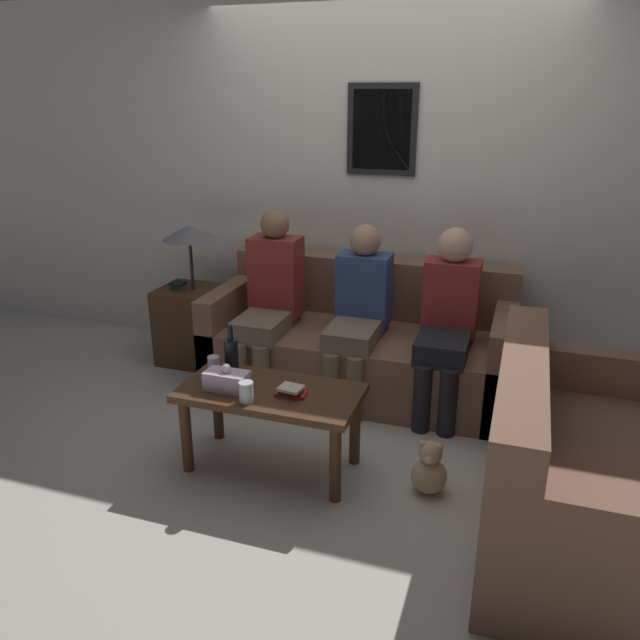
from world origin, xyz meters
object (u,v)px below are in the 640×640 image
object	(u,v)px
teddy_bear	(429,470)
drinking_glass	(246,392)
person_middle	(359,309)
couch_main	(360,345)
person_left	(270,296)
wine_bottle	(231,355)
coffee_table	(271,403)
couch_side	(580,477)
person_right	(448,316)

from	to	relation	value
teddy_bear	drinking_glass	bearing A→B (deg)	-167.19
person_middle	teddy_bear	distance (m)	1.24
couch_main	person_left	bearing A→B (deg)	-162.88
couch_main	wine_bottle	size ratio (longest dim) A/B	7.06
coffee_table	drinking_glass	xyz separation A→B (m)	(-0.06, -0.17, 0.13)
couch_side	drinking_glass	distance (m)	1.62
person_right	person_left	bearing A→B (deg)	-178.75
drinking_glass	person_right	xyz separation A→B (m)	(0.84, 1.15, 0.11)
person_left	teddy_bear	size ratio (longest dim) A/B	4.15
couch_side	person_middle	bearing A→B (deg)	52.10
couch_side	person_middle	xyz separation A→B (m)	(-1.33, 1.04, 0.32)
coffee_table	person_left	bearing A→B (deg)	112.81
couch_main	drinking_glass	world-z (taller)	couch_main
wine_bottle	person_middle	bearing A→B (deg)	60.30
couch_side	wine_bottle	distance (m)	1.85
couch_main	drinking_glass	size ratio (longest dim) A/B	18.49
couch_main	teddy_bear	distance (m)	1.30
couch_side	teddy_bear	bearing A→B (deg)	82.00
drinking_glass	teddy_bear	bearing A→B (deg)	12.81
coffee_table	teddy_bear	size ratio (longest dim) A/B	3.28
drinking_glass	teddy_bear	xyz separation A→B (m)	(0.91, 0.21, -0.40)
couch_main	coffee_table	xyz separation A→B (m)	(-0.19, -1.15, 0.09)
person_left	person_middle	world-z (taller)	person_left
drinking_glass	person_left	bearing A→B (deg)	107.03
couch_main	couch_side	world-z (taller)	same
coffee_table	person_middle	distance (m)	1.03
couch_side	couch_main	bearing A→B (deg)	48.54
person_right	teddy_bear	distance (m)	1.08
couch_main	drinking_glass	bearing A→B (deg)	-100.66
couch_side	coffee_table	distance (m)	1.55
teddy_bear	couch_side	bearing A→B (deg)	-8.00
couch_side	person_left	distance (m)	2.23
drinking_glass	teddy_bear	distance (m)	1.02
drinking_glass	person_middle	size ratio (longest dim) A/B	0.10
coffee_table	person_right	size ratio (longest dim) A/B	0.82
couch_main	couch_side	xyz separation A→B (m)	(1.36, -1.20, 0.00)
wine_bottle	drinking_glass	xyz separation A→B (m)	(0.22, -0.29, -0.05)
wine_bottle	drinking_glass	bearing A→B (deg)	-52.36
person_middle	teddy_bear	world-z (taller)	person_middle
couch_main	person_right	world-z (taller)	person_right
couch_main	person_right	xyz separation A→B (m)	(0.60, -0.16, 0.34)
wine_bottle	couch_main	bearing A→B (deg)	65.49
drinking_glass	wine_bottle	bearing A→B (deg)	127.64
drinking_glass	teddy_bear	world-z (taller)	drinking_glass
person_right	teddy_bear	xyz separation A→B (m)	(0.07, -0.95, -0.51)
wine_bottle	person_left	world-z (taller)	person_left
couch_main	person_middle	world-z (taller)	person_middle
person_left	person_middle	xyz separation A→B (m)	(0.62, 0.02, -0.03)
wine_bottle	teddy_bear	size ratio (longest dim) A/B	0.98
wine_bottle	coffee_table	bearing A→B (deg)	-23.35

